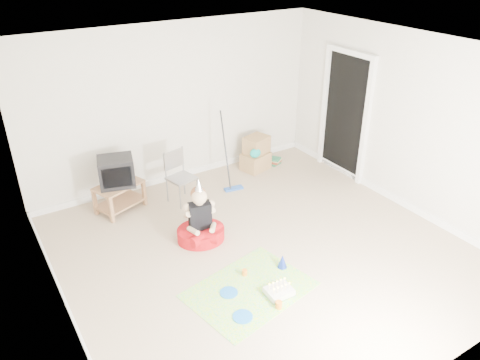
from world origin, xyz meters
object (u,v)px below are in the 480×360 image
cardboard_boxes (256,154)px  seated_woman (201,227)px  crt_tv (116,171)px  birthday_cake (279,292)px  tv_stand (120,195)px  folding_chair (182,178)px

cardboard_boxes → seated_woman: seated_woman is taller
crt_tv → birthday_cake: bearing=-56.5°
cardboard_boxes → seated_woman: (-1.86, -1.43, -0.08)m
tv_stand → seated_woman: seated_woman is taller
birthday_cake → crt_tv: bearing=107.7°
seated_woman → birthday_cake: 1.50m
crt_tv → seated_woman: (0.66, -1.36, -0.44)m
folding_chair → birthday_cake: 2.57m
crt_tv → birthday_cake: 3.03m
crt_tv → folding_chair: 0.98m
seated_woman → birthday_cake: seated_woman is taller
cardboard_boxes → birthday_cake: 3.33m
seated_woman → birthday_cake: bearing=-80.5°
cardboard_boxes → seated_woman: size_ratio=0.64×
tv_stand → birthday_cake: 2.97m
birthday_cake → tv_stand: bearing=107.7°
folding_chair → tv_stand: bearing=163.0°
folding_chair → birthday_cake: bearing=-90.0°
tv_stand → cardboard_boxes: cardboard_boxes is taller
crt_tv → seated_woman: seated_woman is taller
cardboard_boxes → folding_chair: bearing=-167.7°
tv_stand → folding_chair: 0.96m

